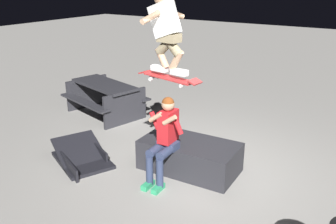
# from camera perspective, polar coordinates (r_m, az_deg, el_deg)

# --- Properties ---
(ground_plane) EXTENTS (40.00, 40.00, 0.00)m
(ground_plane) POSITION_cam_1_polar(r_m,az_deg,el_deg) (6.21, 5.49, -8.92)
(ground_plane) COLOR gray
(ledge_box_main) EXTENTS (1.61, 0.90, 0.50)m
(ledge_box_main) POSITION_cam_1_polar(r_m,az_deg,el_deg) (6.10, 3.34, -6.79)
(ledge_box_main) COLOR #28282D
(ledge_box_main) RESTS_ON ground
(person_sitting_on_ledge) EXTENTS (0.59, 0.76, 1.33)m
(person_sitting_on_ledge) POSITION_cam_1_polar(r_m,az_deg,el_deg) (5.60, -0.55, -3.73)
(person_sitting_on_ledge) COLOR #2D3856
(person_sitting_on_ledge) RESTS_ON ground
(skateboard) EXTENTS (1.04, 0.30, 0.13)m
(skateboard) POSITION_cam_1_polar(r_m,az_deg,el_deg) (5.30, 0.17, 5.29)
(skateboard) COLOR #B72D2D
(skater_airborne) EXTENTS (0.63, 0.89, 1.12)m
(skater_airborne) POSITION_cam_1_polar(r_m,az_deg,el_deg) (5.20, -0.32, 12.73)
(skater_airborne) COLOR white
(kicker_ramp) EXTENTS (1.31, 1.15, 0.43)m
(kicker_ramp) POSITION_cam_1_polar(r_m,az_deg,el_deg) (6.58, -13.09, -6.94)
(kicker_ramp) COLOR black
(kicker_ramp) RESTS_ON ground
(picnic_table_back) EXTENTS (1.98, 1.72, 0.75)m
(picnic_table_back) POSITION_cam_1_polar(r_m,az_deg,el_deg) (8.56, -9.74, 2.79)
(picnic_table_back) COLOR #28282D
(picnic_table_back) RESTS_ON ground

